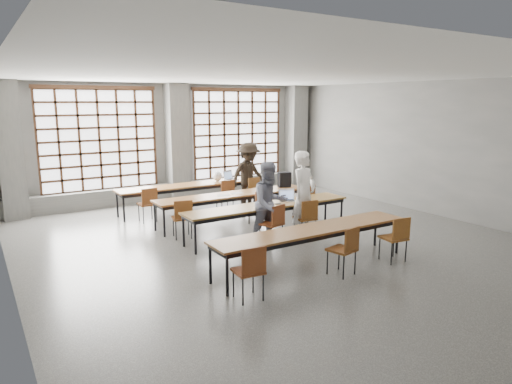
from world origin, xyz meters
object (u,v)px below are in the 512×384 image
Objects in this scene: chair_back_right at (251,189)px; chair_mid_right at (306,198)px; desk_row_d at (313,232)px; chair_mid_left at (183,215)px; mouse at (303,199)px; chair_front_right at (307,215)px; plastic_bag at (218,176)px; desk_row_a at (190,187)px; chair_mid_centre at (260,204)px; chair_near_left at (250,267)px; desk_row_c at (268,207)px; chair_near_mid at (346,246)px; red_pouch at (248,268)px; student_back at (249,175)px; student_female at (270,203)px; laptop_back at (230,177)px; chair_front_left at (274,220)px; backpack at (284,179)px; chair_back_left at (148,201)px; laptop_front at (287,198)px; chair_near_right at (396,235)px; phone at (278,204)px; desk_row_b at (233,196)px; student_male at (304,195)px; green_box at (265,202)px; chair_back_mid at (226,192)px.

chair_back_right is 1.00× the size of chair_mid_right.
desk_row_d is 4.55× the size of chair_mid_left.
desk_row_d is at bearing -126.39° from chair_mid_right.
mouse is (1.36, 2.04, 0.08)m from desk_row_d.
desk_row_d is 40.82× the size of mouse.
chair_front_right is 3.91m from plastic_bag.
desk_row_a is at bearing 62.66° from chair_mid_left.
chair_mid_centre and chair_near_left have the same top height.
chair_near_mid is (-0.20, -2.69, -0.13)m from desk_row_c.
chair_front_right is at bearing -32.43° from chair_mid_left.
chair_mid_centre is 1.00× the size of chair_mid_right.
chair_mid_right reaches higher than desk_row_a.
red_pouch is at bearing -96.79° from chair_mid_left.
student_back is at bearing 94.77° from chair_back_right.
laptop_back is at bearing 75.45° from student_female.
desk_row_a is 3.53m from mouse.
chair_mid_centre is (0.31, 0.83, -0.13)m from desk_row_c.
backpack reaches higher than chair_front_left.
laptop_front is (2.45, -2.48, 0.25)m from chair_back_left.
desk_row_c is 2.70m from chair_near_mid.
student_back is at bearing 67.42° from desk_row_c.
chair_mid_left is 3.83m from chair_near_mid.
chair_back_left is at bearing 137.35° from mouse.
student_back reaches higher than plastic_bag.
desk_row_d is at bearing 17.93° from red_pouch.
chair_near_right is (0.77, -3.52, 0.00)m from chair_mid_centre.
desk_row_c is 4.55× the size of chair_mid_centre.
mouse is (0.09, -3.34, -0.04)m from laptop_back.
chair_mid_left is at bearing 128.31° from chair_near_right.
mouse is 0.77m from phone.
phone is at bearing -109.65° from chair_back_right.
chair_near_mid reaches higher than desk_row_b.
laptop_front reaches higher than chair_near_left.
student_male is 7.70× the size of green_box.
laptop_front is (0.88, 0.60, -0.09)m from student_female.
plastic_bag is at bearing 117.89° from chair_mid_right.
chair_mid_right is 1.00× the size of chair_near_mid.
chair_back_right is at bearing 67.31° from student_female.
student_female is 13.51× the size of phone.
phone is (-0.90, 2.59, 0.20)m from chair_near_right.
desk_row_d is 1.62m from chair_near_right.
chair_near_mid is at bearing -93.05° from green_box.
plastic_bag reaches higher than chair_front_left.
student_female is at bearing -62.95° from chair_back_left.
chair_back_mid is 0.90m from student_back.
phone is at bearing -101.21° from laptop_back.
chair_back_mid is 1.00× the size of chair_mid_right.
student_male is 4.81× the size of backpack.
chair_front_left is 0.48× the size of student_back.
chair_near_mid is 2.22m from student_female.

